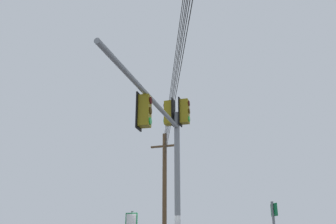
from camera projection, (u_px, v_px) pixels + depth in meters
The scene contains 3 objects.
signal_mast_assembly at pixel (168, 142), 12.27m from camera, with size 5.40×4.43×6.68m.
utility_pole_wooden at pixel (165, 197), 24.02m from camera, with size 1.39×1.56×8.67m.
overhead_wire_span at pixel (179, 55), 13.21m from camera, with size 23.99×8.32×1.92m.
Camera 1 is at (11.29, -4.44, 1.60)m, focal length 40.09 mm.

